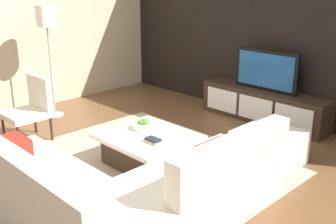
{
  "coord_description": "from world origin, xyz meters",
  "views": [
    {
      "loc": [
        3.21,
        -2.81,
        2.13
      ],
      "look_at": [
        -0.16,
        0.5,
        0.55
      ],
      "focal_mm": 43.26,
      "sensor_mm": 36.0,
      "label": 1
    }
  ],
  "objects": [
    {
      "name": "area_rug",
      "position": [
        -0.1,
        0.0,
        0.01
      ],
      "size": [
        3.06,
        2.65,
        0.01
      ],
      "primitive_type": "cube",
      "color": "tan",
      "rests_on": "ground"
    },
    {
      "name": "side_wall_left",
      "position": [
        -3.2,
        0.2,
        1.4
      ],
      "size": [
        0.12,
        5.2,
        2.8
      ],
      "primitive_type": "cube",
      "color": "beige",
      "rests_on": "ground"
    },
    {
      "name": "floor_lamp",
      "position": [
        -2.49,
        0.22,
        1.47
      ],
      "size": [
        0.31,
        0.31,
        1.74
      ],
      "color": "#A5A5AA",
      "rests_on": "ground"
    },
    {
      "name": "media_console",
      "position": [
        0.0,
        2.4,
        0.25
      ],
      "size": [
        2.06,
        0.46,
        0.5
      ],
      "color": "#332319",
      "rests_on": "ground"
    },
    {
      "name": "coffee_table",
      "position": [
        -0.1,
        0.1,
        0.2
      ],
      "size": [
        1.05,
        0.94,
        0.38
      ],
      "color": "#332319",
      "rests_on": "ground"
    },
    {
      "name": "feature_wall_back",
      "position": [
        0.0,
        2.7,
        1.4
      ],
      "size": [
        6.4,
        0.12,
        2.8
      ],
      "primitive_type": "cube",
      "color": "black",
      "rests_on": "ground"
    },
    {
      "name": "sectional_couch",
      "position": [
        0.51,
        -0.84,
        0.28
      ],
      "size": [
        2.33,
        2.41,
        0.81
      ],
      "color": "beige",
      "rests_on": "ground"
    },
    {
      "name": "accent_chair_near",
      "position": [
        -1.8,
        -0.48,
        0.49
      ],
      "size": [
        0.54,
        0.54,
        0.87
      ],
      "rotation": [
        0.0,
        0.0,
        0.1
      ],
      "color": "#332319",
      "rests_on": "ground"
    },
    {
      "name": "ground_plane",
      "position": [
        0.0,
        0.0,
        0.0
      ],
      "size": [
        14.0,
        14.0,
        0.0
      ],
      "primitive_type": "plane",
      "color": "brown"
    },
    {
      "name": "ottoman",
      "position": [
        0.87,
        1.17,
        0.2
      ],
      "size": [
        0.7,
        0.7,
        0.4
      ],
      "primitive_type": "cube",
      "color": "beige",
      "rests_on": "ground"
    },
    {
      "name": "television",
      "position": [
        0.0,
        2.4,
        0.81
      ],
      "size": [
        1.05,
        0.06,
        0.61
      ],
      "color": "black",
      "rests_on": "media_console"
    },
    {
      "name": "book_stack",
      "position": [
        0.12,
        -0.02,
        0.4
      ],
      "size": [
        0.21,
        0.12,
        0.05
      ],
      "color": "#CCB78C",
      "rests_on": "coffee_table"
    },
    {
      "name": "fruit_bowl",
      "position": [
        -0.28,
        0.2,
        0.43
      ],
      "size": [
        0.28,
        0.28,
        0.14
      ],
      "color": "silver",
      "rests_on": "coffee_table"
    }
  ]
}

